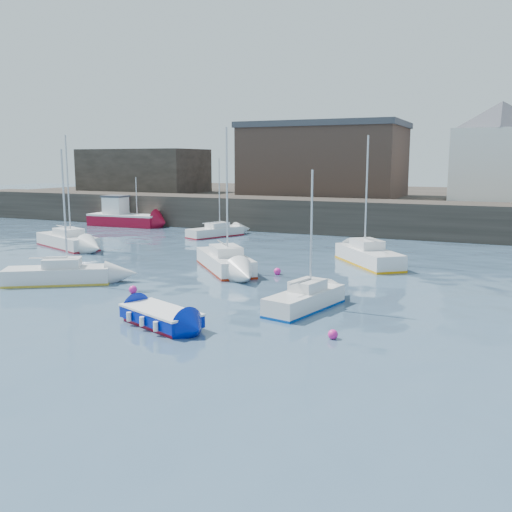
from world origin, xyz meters
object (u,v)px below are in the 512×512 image
at_px(blue_dinghy, 161,316).
at_px(sailboat_b, 225,261).
at_px(fishing_boat, 123,216).
at_px(sailboat_e, 67,241).
at_px(sailboat_h, 215,231).
at_px(sailboat_f, 368,256).
at_px(buoy_mid, 333,339).
at_px(sailboat_a, 58,274).
at_px(sailboat_c, 305,299).
at_px(buoy_near, 133,293).
at_px(buoy_far, 277,275).

height_order(blue_dinghy, sailboat_b, sailboat_b).
height_order(fishing_boat, sailboat_e, sailboat_e).
bearing_deg(sailboat_h, fishing_boat, 164.28).
bearing_deg(sailboat_f, fishing_boat, 157.43).
height_order(sailboat_b, sailboat_e, sailboat_b).
distance_m(sailboat_e, buoy_mid, 28.08).
bearing_deg(fishing_boat, sailboat_a, -60.20).
xyz_separation_m(sailboat_e, sailboat_f, (22.39, 2.26, 0.02)).
bearing_deg(fishing_boat, sailboat_e, -69.45).
bearing_deg(sailboat_c, sailboat_h, 127.10).
bearing_deg(sailboat_c, buoy_near, -176.68).
xyz_separation_m(sailboat_b, buoy_near, (-1.41, -7.28, -0.55)).
height_order(blue_dinghy, buoy_mid, blue_dinghy).
height_order(sailboat_f, buoy_near, sailboat_f).
distance_m(fishing_boat, sailboat_e, 14.63).
xyz_separation_m(buoy_near, buoy_mid, (11.18, -3.05, 0.00)).
bearing_deg(buoy_far, sailboat_e, 170.50).
bearing_deg(sailboat_h, sailboat_c, -52.90).
bearing_deg(fishing_boat, sailboat_b, -39.89).
bearing_deg(buoy_mid, sailboat_b, 133.38).
xyz_separation_m(sailboat_c, buoy_far, (-4.04, 6.76, -0.47)).
bearing_deg(blue_dinghy, buoy_mid, 9.92).
height_order(fishing_boat, sailboat_a, sailboat_a).
xyz_separation_m(fishing_boat, sailboat_a, (13.64, -23.81, -0.45)).
height_order(sailboat_e, buoy_far, sailboat_e).
height_order(sailboat_a, sailboat_c, sailboat_a).
xyz_separation_m(sailboat_h, buoy_far, (11.13, -13.29, -0.44)).
relative_size(blue_dinghy, sailboat_f, 0.50).
distance_m(blue_dinghy, sailboat_b, 11.90).
distance_m(blue_dinghy, buoy_far, 11.52).
xyz_separation_m(sailboat_h, buoy_mid, (17.49, -23.62, -0.44)).
xyz_separation_m(sailboat_e, buoy_far, (18.31, -3.06, -0.54)).
distance_m(sailboat_a, sailboat_c, 13.85).
relative_size(sailboat_b, sailboat_f, 1.04).
bearing_deg(buoy_far, blue_dinghy, -91.91).
xyz_separation_m(sailboat_f, sailboat_h, (-15.20, 7.97, -0.13)).
xyz_separation_m(blue_dinghy, fishing_boat, (-23.06, 28.27, 0.55)).
relative_size(sailboat_a, buoy_mid, 18.94).
xyz_separation_m(sailboat_e, buoy_near, (13.50, -10.34, -0.54)).
distance_m(sailboat_h, buoy_far, 17.34).
relative_size(blue_dinghy, sailboat_c, 0.66).
bearing_deg(sailboat_b, sailboat_f, 35.42).
xyz_separation_m(fishing_boat, buoy_near, (18.63, -24.03, -0.94)).
bearing_deg(sailboat_f, buoy_mid, -81.68).
relative_size(sailboat_f, buoy_near, 19.65).
distance_m(sailboat_c, buoy_mid, 4.28).
relative_size(sailboat_a, sailboat_b, 0.85).
height_order(blue_dinghy, buoy_near, blue_dinghy).
distance_m(buoy_near, buoy_mid, 11.59).
bearing_deg(sailboat_h, sailboat_f, -27.67).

